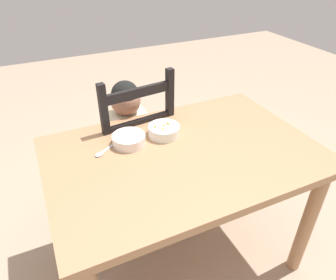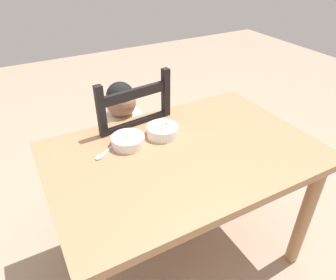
# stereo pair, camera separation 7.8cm
# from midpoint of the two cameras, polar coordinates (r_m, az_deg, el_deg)

# --- Properties ---
(ground_plane) EXTENTS (8.00, 8.00, 0.00)m
(ground_plane) POSITION_cam_midpoint_polar(r_m,az_deg,el_deg) (1.99, 1.16, -20.15)
(ground_plane) COLOR tan
(dining_table) EXTENTS (1.26, 0.84, 0.76)m
(dining_table) POSITION_cam_midpoint_polar(r_m,az_deg,el_deg) (1.52, 1.43, -5.55)
(dining_table) COLOR #A57953
(dining_table) RESTS_ON ground
(dining_chair) EXTENTS (0.47, 0.47, 1.03)m
(dining_chair) POSITION_cam_midpoint_polar(r_m,az_deg,el_deg) (1.92, -8.49, -2.94)
(dining_chair) COLOR black
(dining_chair) RESTS_ON ground
(child_figure) EXTENTS (0.32, 0.31, 0.94)m
(child_figure) POSITION_cam_midpoint_polar(r_m,az_deg,el_deg) (1.84, -9.06, 0.83)
(child_figure) COLOR beige
(child_figure) RESTS_ON ground
(bowl_of_peas) EXTENTS (0.16, 0.16, 0.05)m
(bowl_of_peas) POSITION_cam_midpoint_polar(r_m,az_deg,el_deg) (1.49, -8.88, -0.14)
(bowl_of_peas) COLOR white
(bowl_of_peas) RESTS_ON dining_table
(bowl_of_carrots) EXTENTS (0.16, 0.16, 0.05)m
(bowl_of_carrots) POSITION_cam_midpoint_polar(r_m,az_deg,el_deg) (1.55, -2.48, 1.75)
(bowl_of_carrots) COLOR white
(bowl_of_carrots) RESTS_ON dining_table
(spoon) EXTENTS (0.13, 0.09, 0.01)m
(spoon) POSITION_cam_midpoint_polar(r_m,az_deg,el_deg) (1.46, -13.63, -2.71)
(spoon) COLOR silver
(spoon) RESTS_ON dining_table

